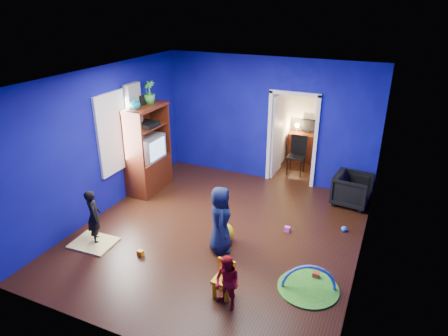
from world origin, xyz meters
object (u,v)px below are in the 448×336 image
at_px(kid_chair, 223,281).
at_px(crt_tv, 149,148).
at_px(folding_chair, 296,156).
at_px(vase, 135,103).
at_px(child_navy, 220,220).
at_px(toddler_red, 227,283).
at_px(child_black, 94,216).
at_px(tv_armoire, 147,149).
at_px(hopper_ball, 224,233).
at_px(play_mat, 308,288).
at_px(armchair, 352,190).
at_px(study_desk, 305,147).

bearing_deg(kid_chair, crt_tv, 141.84).
height_order(crt_tv, folding_chair, crt_tv).
bearing_deg(vase, crt_tv, 82.41).
relative_size(crt_tv, folding_chair, 0.76).
bearing_deg(child_navy, crt_tv, 29.51).
relative_size(toddler_red, crt_tv, 1.20).
distance_m(child_black, vase, 2.48).
height_order(child_navy, toddler_red, child_navy).
distance_m(vase, tv_armoire, 1.14).
xyz_separation_m(hopper_ball, play_mat, (1.69, -0.63, -0.17)).
bearing_deg(child_navy, child_black, 78.66).
bearing_deg(tv_armoire, child_navy, -31.60).
distance_m(armchair, play_mat, 3.06).
distance_m(toddler_red, play_mat, 1.35).
distance_m(crt_tv, study_desk, 4.28).
bearing_deg(child_black, hopper_ball, -110.21).
height_order(child_black, crt_tv, crt_tv).
bearing_deg(vase, toddler_red, -37.94).
bearing_deg(toddler_red, armchair, 93.82).
relative_size(child_black, kid_chair, 2.03).
relative_size(child_black, play_mat, 1.09).
xyz_separation_m(toddler_red, kid_chair, (-0.15, 0.20, -0.17)).
relative_size(child_navy, crt_tv, 1.72).
bearing_deg(study_desk, toddler_red, -86.84).
xyz_separation_m(tv_armoire, kid_chair, (3.00, -2.55, -0.73)).
relative_size(tv_armoire, study_desk, 2.23).
bearing_deg(child_black, study_desk, -68.58).
relative_size(crt_tv, study_desk, 0.80).
bearing_deg(play_mat, armchair, 86.24).
bearing_deg(crt_tv, hopper_ball, -28.09).
bearing_deg(play_mat, vase, 158.72).
xyz_separation_m(child_navy, tv_armoire, (-2.48, 1.52, 0.38)).
bearing_deg(study_desk, tv_armoire, -131.43).
xyz_separation_m(child_black, child_navy, (2.16, 0.67, 0.10)).
distance_m(child_navy, folding_chair, 3.78).
xyz_separation_m(child_black, folding_chair, (2.50, 4.43, -0.05)).
height_order(kid_chair, study_desk, study_desk).
bearing_deg(tv_armoire, child_black, -81.69).
relative_size(child_black, crt_tv, 1.45).
bearing_deg(hopper_ball, kid_chair, -65.99).
distance_m(toddler_red, folding_chair, 5.00).
bearing_deg(study_desk, child_black, -114.90).
xyz_separation_m(armchair, study_desk, (-1.50, 2.06, 0.04)).
bearing_deg(kid_chair, toddler_red, -50.48).
height_order(crt_tv, study_desk, crt_tv).
height_order(armchair, folding_chair, folding_chair).
xyz_separation_m(child_black, kid_chair, (2.68, -0.36, -0.26)).
distance_m(kid_chair, folding_chair, 4.80).
height_order(child_navy, kid_chair, child_navy).
distance_m(child_navy, crt_tv, 2.91).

